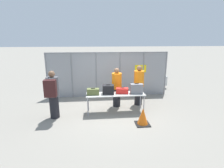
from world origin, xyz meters
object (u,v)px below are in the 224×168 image
security_worker_far (139,85)px  traffic_cone (143,117)px  suitcase_olive (93,92)px  traveler_hooded (53,93)px  suitcase_red (122,91)px  utility_trailer (142,79)px  suitcase_black (108,89)px  inspection_table (116,95)px  suitcase_grey (137,89)px  security_worker_near (117,87)px

security_worker_far → traffic_cone: (-0.32, -1.92, -0.64)m
security_worker_far → suitcase_olive: bearing=9.0°
traveler_hooded → security_worker_far: size_ratio=1.01×
suitcase_red → utility_trailer: bearing=64.0°
suitcase_black → traveler_hooded: 2.11m
suitcase_black → inspection_table: bearing=-10.4°
suitcase_grey → utility_trailer: size_ratio=0.15×
suitcase_olive → security_worker_far: bearing=20.9°
traveler_hooded → utility_trailer: traveler_hooded is taller
suitcase_red → suitcase_black: bearing=-179.3°
suitcase_grey → traveler_hooded: bearing=-175.1°
suitcase_red → traveler_hooded: 2.67m
inspection_table → traffic_cone: size_ratio=3.81×
inspection_table → suitcase_grey: (0.85, -0.02, 0.26)m
security_worker_far → traffic_cone: size_ratio=2.94×
suitcase_red → suitcase_grey: (0.57, -0.08, 0.09)m
suitcase_black → security_worker_near: bearing=55.6°
utility_trailer → traveler_hooded: bearing=-137.0°
suitcase_black → traffic_cone: suitcase_black is taller
inspection_table → security_worker_far: 1.40m
traffic_cone → suitcase_grey: bearing=88.9°
traveler_hooded → security_worker_far: 3.68m
inspection_table → utility_trailer: inspection_table is taller
suitcase_olive → utility_trailer: size_ratio=0.14×
security_worker_far → suitcase_grey: bearing=57.5°
inspection_table → suitcase_grey: 0.88m
suitcase_olive → traveler_hooded: bearing=-168.3°
suitcase_black → security_worker_far: bearing=26.9°
suitcase_black → traveler_hooded: (-2.08, -0.35, 0.03)m
suitcase_olive → security_worker_far: 2.18m
inspection_table → utility_trailer: size_ratio=0.68×
suitcase_black → utility_trailer: size_ratio=0.13×
suitcase_olive → suitcase_black: (0.60, 0.05, 0.06)m
inspection_table → security_worker_near: (0.13, 0.67, 0.15)m
suitcase_red → utility_trailer: suitcase_red is taller
suitcase_olive → security_worker_near: bearing=33.1°
security_worker_near → security_worker_far: size_ratio=0.96×
suitcase_grey → traffic_cone: bearing=-91.1°
utility_trailer → inspection_table: bearing=-118.9°
inspection_table → traffic_cone: (0.82, -1.13, -0.45)m
suitcase_red → inspection_table: bearing=-167.8°
suitcase_grey → suitcase_black: bearing=176.1°
suitcase_black → suitcase_red: (0.57, 0.01, -0.07)m
security_worker_far → utility_trailer: bearing=-119.8°
inspection_table → security_worker_far: security_worker_far is taller
utility_trailer → suitcase_olive: bearing=-127.9°
suitcase_red → traffic_cone: (0.55, -1.19, -0.62)m
suitcase_olive → security_worker_far: size_ratio=0.27×
traffic_cone → utility_trailer: bearing=75.2°
suitcase_black → traveler_hooded: traveler_hooded is taller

